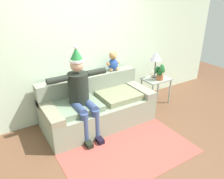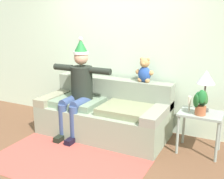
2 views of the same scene
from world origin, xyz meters
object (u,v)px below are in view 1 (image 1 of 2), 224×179
at_px(table_lamp, 156,57).
at_px(candle_tall, 152,74).
at_px(potted_plant, 160,72).
at_px(teddy_bear, 113,62).
at_px(couch, 97,106).
at_px(side_table, 156,83).
at_px(person_seated, 81,92).

distance_m(table_lamp, candle_tall, 0.37).
bearing_deg(potted_plant, teddy_bear, 157.92).
distance_m(couch, candle_tall, 1.36).
xyz_separation_m(teddy_bear, table_lamp, (0.94, -0.19, 0.01)).
bearing_deg(couch, potted_plant, -2.99).
bearing_deg(side_table, table_lamp, 79.70).
xyz_separation_m(person_seated, teddy_bear, (0.91, 0.46, 0.24)).
height_order(couch, table_lamp, table_lamp).
relative_size(potted_plant, candle_tall, 1.68).
height_order(couch, side_table, couch).
height_order(side_table, table_lamp, table_lamp).
xyz_separation_m(teddy_bear, candle_tall, (0.76, -0.30, -0.30)).
bearing_deg(side_table, potted_plant, -92.18).
height_order(side_table, potted_plant, potted_plant).
relative_size(table_lamp, potted_plant, 1.57).
relative_size(person_seated, teddy_bear, 4.00).
bearing_deg(candle_tall, person_seated, -174.37).
xyz_separation_m(couch, potted_plant, (1.46, -0.08, 0.42)).
height_order(couch, candle_tall, couch).
distance_m(teddy_bear, potted_plant, 1.03).
bearing_deg(teddy_bear, potted_plant, -22.08).
bearing_deg(teddy_bear, side_table, -16.79).
bearing_deg(table_lamp, side_table, -100.30).
relative_size(person_seated, candle_tall, 7.16).
height_order(table_lamp, candle_tall, table_lamp).
bearing_deg(teddy_bear, candle_tall, -21.32).
bearing_deg(side_table, candle_tall, -172.78).
height_order(couch, potted_plant, potted_plant).
xyz_separation_m(teddy_bear, potted_plant, (0.92, -0.37, -0.26)).
distance_m(couch, table_lamp, 1.63).
height_order(side_table, candle_tall, candle_tall).
distance_m(person_seated, table_lamp, 1.88).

